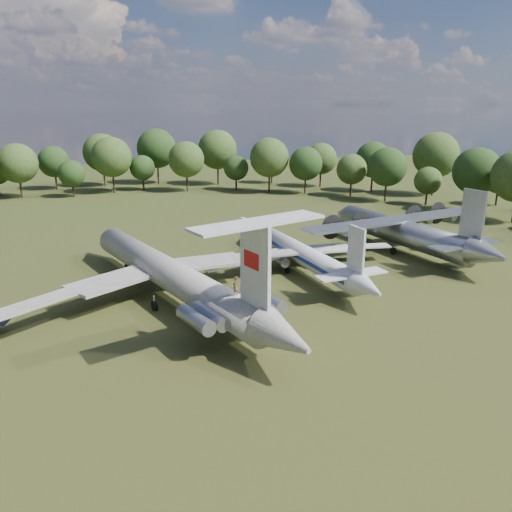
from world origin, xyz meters
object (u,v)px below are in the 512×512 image
object	(u,v)px
tu104_jet	(299,256)
person_on_il62	(235,286)
an12_transport	(402,235)
il62_airliner	(170,280)

from	to	relation	value
tu104_jet	person_on_il62	distance (m)	25.18
an12_transport	tu104_jet	bearing A→B (deg)	-178.28
an12_transport	person_on_il62	xyz separation A→B (m)	(-33.64, -24.99, 3.58)
tu104_jet	an12_transport	xyz separation A→B (m)	(19.39, 4.65, 0.60)
tu104_jet	person_on_il62	size ratio (longest dim) A/B	20.25
person_on_il62	il62_airliner	bearing A→B (deg)	-111.08
an12_transport	person_on_il62	size ratio (longest dim) A/B	20.04
il62_airliner	an12_transport	world-z (taller)	il62_airliner
an12_transport	person_on_il62	bearing A→B (deg)	-155.16
il62_airliner	tu104_jet	size ratio (longest dim) A/B	1.33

